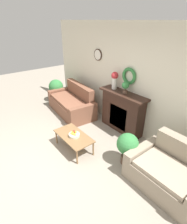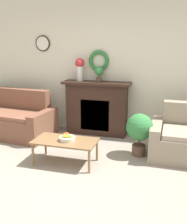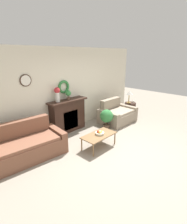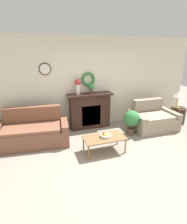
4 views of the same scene
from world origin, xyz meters
The scene contains 9 objects.
ground_plane centered at (0.00, 0.00, 0.00)m, with size 16.00×16.00×0.00m, color gray.
wall_back centered at (0.00, 2.45, 1.35)m, with size 6.80×0.14×2.70m.
fireplace centered at (-0.15, 2.25, 0.55)m, with size 1.36×0.41×1.09m.
couch_left centered at (-1.85, 1.74, 0.31)m, with size 1.88×1.06×0.90m.
coffee_table centered at (-0.25, 0.77, 0.34)m, with size 0.98×0.51×0.38m.
fruit_bowl centered at (-0.22, 0.77, 0.42)m, with size 0.25×0.25×0.12m.
vase_on_mantel_left centered at (-0.50, 2.25, 1.35)m, with size 0.18×0.18×0.45m.
potted_plant_on_mantel centered at (-0.10, 2.23, 1.27)m, with size 0.18×0.18×0.30m.
potted_plant_floor_by_loveseat centered at (0.82, 1.38, 0.46)m, with size 0.45×0.45×0.72m.
Camera 2 is at (1.20, -2.75, 1.83)m, focal length 42.00 mm.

